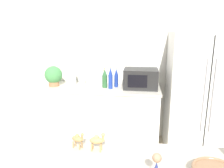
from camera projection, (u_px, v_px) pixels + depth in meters
wall_back at (129, 59)px, 3.40m from camera, size 8.00×0.06×2.55m
back_counter at (101, 115)px, 3.34m from camera, size 1.75×0.63×0.89m
refrigerator at (201, 95)px, 3.01m from camera, size 0.89×0.70×1.69m
potted_plant at (53, 76)px, 3.25m from camera, size 0.26×0.26×0.30m
paper_towel_roll at (72, 77)px, 3.28m from camera, size 0.12×0.12×0.26m
microwave at (141, 79)px, 3.14m from camera, size 0.48×0.37×0.28m
back_bottle_0 at (110, 78)px, 3.11m from camera, size 0.06×0.06×0.31m
back_bottle_1 at (83, 77)px, 3.33m from camera, size 0.06×0.06×0.25m
back_bottle_2 at (103, 78)px, 3.28m from camera, size 0.08×0.08×0.24m
back_bottle_3 at (116, 78)px, 3.21m from camera, size 0.06×0.06×0.28m
back_bottle_4 at (105, 78)px, 3.17m from camera, size 0.08×0.08×0.28m
camel_figurine at (78, 139)px, 1.40m from camera, size 0.09×0.07×0.11m
camel_figurine_second at (97, 140)px, 1.37m from camera, size 0.10×0.05×0.13m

